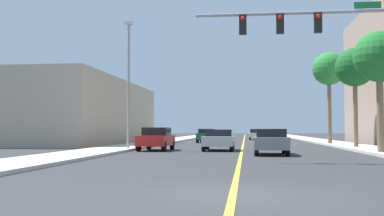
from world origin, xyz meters
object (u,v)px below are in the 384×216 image
Objects in this scene: car_silver at (219,139)px; car_red at (156,139)px; street_lamp at (129,78)px; car_white at (256,134)px; car_green at (207,135)px; palm_mid at (355,68)px; palm_far at (329,70)px; palm_near at (379,58)px; car_gray at (271,141)px; traffic_signal_mast at (339,41)px.

car_red is at bearing -174.11° from car_silver.
car_red is 4.01m from car_silver.
car_white is (8.84, 30.87, -3.96)m from street_lamp.
street_lamp is 18.33m from car_green.
street_lamp is at bearing -99.81° from car_green.
street_lamp is at bearing 3.02° from car_red.
car_white is 1.08× the size of car_silver.
palm_far is at bearing 93.55° from palm_mid.
palm_near is 23.98m from car_green.
street_lamp is 2.07× the size of car_green.
car_gray is at bearing -172.89° from palm_near.
palm_far is at bearing 70.54° from car_gray.
palm_mid is at bearing 53.44° from car_gray.
car_red reaches higher than car_green.
palm_mid is at bearing -76.54° from car_white.
palm_far is 1.98× the size of car_green.
car_red is at bearing -138.03° from palm_far.
car_red is (-12.85, -11.55, -5.72)m from palm_far.
car_green reaches higher than car_gray.
car_white is at bearing 70.32° from car_green.
palm_near reaches higher than car_red.
street_lamp is at bearing 156.95° from car_gray.
street_lamp is at bearing -175.54° from car_silver.
car_red is 0.98× the size of car_green.
car_green is at bearing 106.41° from traffic_signal_mast.
traffic_signal_mast reaches higher than palm_near.
street_lamp is 1.26× the size of palm_near.
car_green is (3.59, 17.53, -3.96)m from street_lamp.
street_lamp reaches higher than car_gray.
traffic_signal_mast is at bearing -62.61° from car_gray.
car_silver is at bearing -172.40° from car_red.
street_lamp is 2.03× the size of car_gray.
car_red is (1.83, 0.05, -3.93)m from street_lamp.
street_lamp is at bearing -141.66° from palm_far.
car_green is at bearing 130.86° from palm_mid.
car_gray is 34.83m from car_white.
palm_mid is 27.85m from car_white.
palm_near is at bearing -22.86° from car_silver.
traffic_signal_mast is 2.26× the size of car_gray.
palm_near is (14.73, -3.23, 0.53)m from street_lamp.
car_green is 14.34m from car_white.
car_silver is (-3.03, -30.39, -0.01)m from car_white.
street_lamp reaches higher than car_green.
car_red is at bearing 165.74° from palm_near.
car_green is at bearing 97.14° from car_silver.
car_white is (-6.29, 26.68, -4.91)m from palm_mid.
car_green is (-5.27, 21.49, -0.01)m from car_gray.
palm_near is at bearing -89.80° from palm_far.
traffic_signal_mast is 2.05× the size of car_white.
palm_mid reaches higher than car_green.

